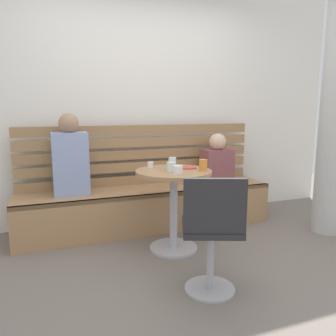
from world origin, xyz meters
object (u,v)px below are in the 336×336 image
Objects in this scene: white_chair at (212,231)px; cup_glass_short at (171,167)px; plate_small at (187,167)px; cafe_table at (174,195)px; booth_bench at (148,208)px; cup_ceramic_white at (178,170)px; cup_tumbler_orange at (203,165)px; person_child_left at (217,161)px; person_adult at (70,159)px; cup_water_clear at (172,163)px; cup_espresso_small at (150,165)px.

cup_glass_short is at bearing 89.92° from white_chair.
cup_glass_short is 0.22m from plate_small.
plate_small is (0.16, 0.07, 0.23)m from cafe_table.
booth_bench is 3.18× the size of white_chair.
cup_tumbler_orange is at bearing 12.03° from cup_ceramic_white.
person_child_left is 3.34× the size of plate_small.
person_adult is 1.05m from cup_glass_short.
person_adult reaches higher than plate_small.
booth_bench is 0.81m from cup_water_clear.
booth_bench is 0.97m from person_adult.
person_child_left is 0.92m from cup_tumbler_orange.
person_child_left is at bearing 38.80° from cafe_table.
white_chair is 8.50× the size of cup_tumbler_orange.
cup_tumbler_orange is (-0.54, -0.73, 0.10)m from person_child_left.
plate_small is (0.20, 0.87, 0.28)m from white_chair.
white_chair reaches higher than cup_tumbler_orange.
white_chair reaches higher than plate_small.
cup_tumbler_orange is 1.79× the size of cup_espresso_small.
cup_tumbler_orange is 0.28m from cup_glass_short.
person_adult is at bearing 146.77° from cup_espresso_small.
person_adult is 1.40× the size of person_child_left.
cup_espresso_small is 0.38m from cup_ceramic_white.
plate_small reaches higher than booth_bench.
cafe_table is at bearing -52.93° from cup_espresso_small.
person_child_left is 10.13× the size of cup_espresso_small.
person_child_left is 1.03m from cup_espresso_small.
person_child_left is 5.67× the size of cup_tumbler_orange.
person_child_left reaches higher than cup_tumbler_orange.
booth_bench is 0.86m from cup_glass_short.
cup_glass_short is at bearing 165.71° from cup_tumbler_orange.
cup_ceramic_white is at bearing 88.80° from white_chair.
white_chair reaches higher than cafe_table.
cafe_table is 0.38m from cup_tumbler_orange.
cup_water_clear is at bearing 81.68° from cup_ceramic_white.
cup_glass_short is at bearing -116.96° from cup_water_clear.
booth_bench is at bearing 90.52° from white_chair.
booth_bench is 3.65× the size of cafe_table.
cup_water_clear reaches higher than cafe_table.
booth_bench is at bearing 91.96° from cup_ceramic_white.
cafe_table is 13.21× the size of cup_espresso_small.
booth_bench is 0.95m from person_child_left.
cup_ceramic_white is at bearing -98.32° from cup_water_clear.
cafe_table is at bearing -85.28° from booth_bench.
cup_espresso_small is at bearing 109.46° from cup_ceramic_white.
booth_bench is 33.75× the size of cup_ceramic_white.
person_adult is at bearing 144.89° from cup_tumbler_orange.
white_chair is at bearing -90.08° from cup_glass_short.
cup_ceramic_white is (0.01, -0.13, -0.01)m from cup_glass_short.
cup_ceramic_white is (0.01, 0.65, 0.31)m from white_chair.
person_adult is (-0.79, 1.46, 0.33)m from white_chair.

